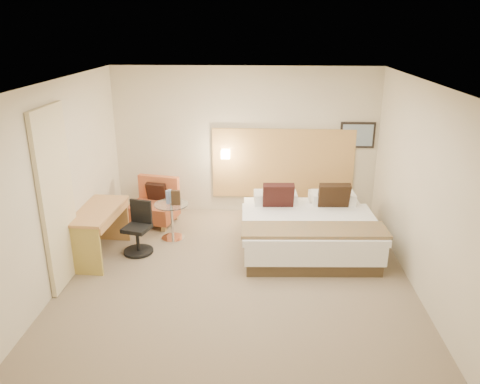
{
  "coord_description": "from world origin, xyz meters",
  "views": [
    {
      "loc": [
        0.32,
        -5.86,
        3.37
      ],
      "look_at": [
        0.01,
        0.42,
        1.11
      ],
      "focal_mm": 35.0,
      "sensor_mm": 36.0,
      "label": 1
    }
  ],
  "objects_px": {
    "side_table": "(172,219)",
    "desk_chair": "(139,232)",
    "bed": "(307,228)",
    "desk": "(99,219)",
    "lounge_chair": "(155,205)"
  },
  "relations": [
    {
      "from": "side_table",
      "to": "desk_chair",
      "type": "relative_size",
      "value": 0.76
    },
    {
      "from": "bed",
      "to": "side_table",
      "type": "bearing_deg",
      "value": 174.85
    },
    {
      "from": "side_table",
      "to": "desk",
      "type": "bearing_deg",
      "value": -145.27
    },
    {
      "from": "lounge_chair",
      "to": "bed",
      "type": "bearing_deg",
      "value": -18.48
    },
    {
      "from": "lounge_chair",
      "to": "desk",
      "type": "height_order",
      "value": "lounge_chair"
    },
    {
      "from": "bed",
      "to": "desk",
      "type": "xyz_separation_m",
      "value": [
        -3.16,
        -0.47,
        0.29
      ]
    },
    {
      "from": "desk",
      "to": "desk_chair",
      "type": "xyz_separation_m",
      "value": [
        0.53,
        0.17,
        -0.28
      ]
    },
    {
      "from": "bed",
      "to": "desk_chair",
      "type": "xyz_separation_m",
      "value": [
        -2.63,
        -0.3,
        0.01
      ]
    },
    {
      "from": "bed",
      "to": "lounge_chair",
      "type": "height_order",
      "value": "bed"
    },
    {
      "from": "side_table",
      "to": "desk_chair",
      "type": "distance_m",
      "value": 0.66
    },
    {
      "from": "desk",
      "to": "side_table",
      "type": "bearing_deg",
      "value": 34.73
    },
    {
      "from": "bed",
      "to": "desk_chair",
      "type": "distance_m",
      "value": 2.64
    },
    {
      "from": "lounge_chair",
      "to": "desk_chair",
      "type": "bearing_deg",
      "value": -89.6
    },
    {
      "from": "lounge_chair",
      "to": "desk_chair",
      "type": "xyz_separation_m",
      "value": [
        0.01,
        -1.18,
        0.01
      ]
    },
    {
      "from": "lounge_chair",
      "to": "side_table",
      "type": "height_order",
      "value": "lounge_chair"
    }
  ]
}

